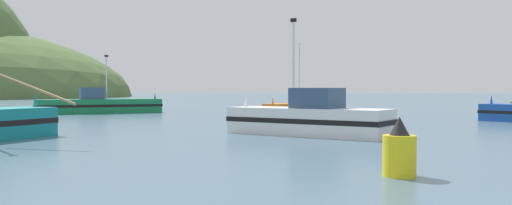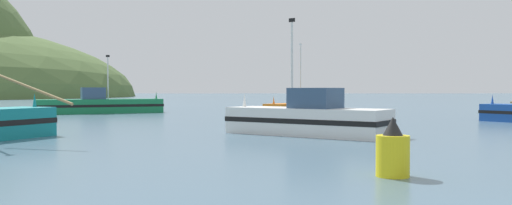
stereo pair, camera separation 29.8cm
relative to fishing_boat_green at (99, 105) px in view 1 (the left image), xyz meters
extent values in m
cone|color=#19479E|center=(32.54, -12.56, 0.79)|extent=(0.28, 0.28, 0.70)
cone|color=#147F84|center=(3.25, -23.97, 0.98)|extent=(0.27, 0.27, 0.70)
cylinder|color=#997F4C|center=(4.92, -28.70, 1.62)|extent=(4.40, 2.24, 1.50)
cube|color=#197A47|center=(0.06, 0.03, -0.13)|extent=(11.66, 6.63, 1.39)
cube|color=black|center=(0.06, 0.03, -0.06)|extent=(11.77, 6.69, 0.25)
cone|color=#197A47|center=(5.04, 2.19, 0.92)|extent=(0.26, 0.26, 0.70)
cube|color=#334C6B|center=(-0.64, -0.28, 1.14)|extent=(2.65, 2.34, 1.14)
cylinder|color=silver|center=(0.65, 0.28, 2.62)|extent=(0.12, 0.12, 4.11)
cube|color=black|center=(0.65, 0.28, 4.79)|extent=(0.34, 0.17, 0.20)
cube|color=white|center=(17.14, -24.20, -0.13)|extent=(8.37, 7.05, 1.39)
cube|color=black|center=(17.14, -24.20, -0.06)|extent=(8.45, 7.12, 0.25)
cone|color=white|center=(13.98, -21.91, 0.92)|extent=(0.28, 0.28, 0.70)
cube|color=#334C6B|center=(17.58, -24.52, 1.08)|extent=(3.01, 2.99, 1.03)
cylinder|color=silver|center=(16.45, -23.69, 2.79)|extent=(0.12, 0.12, 4.44)
cube|color=black|center=(16.45, -23.69, 5.13)|extent=(0.31, 0.24, 0.20)
cube|color=orange|center=(19.94, 0.55, -0.32)|extent=(8.46, 9.59, 1.01)
cube|color=white|center=(19.94, 0.55, -0.27)|extent=(8.55, 9.69, 0.18)
cone|color=orange|center=(16.72, -3.30, 0.53)|extent=(0.28, 0.28, 0.70)
cube|color=gray|center=(20.59, 1.34, 0.67)|extent=(2.86, 2.98, 0.97)
cylinder|color=silver|center=(19.57, 0.12, 3.01)|extent=(0.12, 0.12, 5.66)
cube|color=white|center=(19.57, 0.12, 5.96)|extent=(0.25, 0.30, 0.20)
cylinder|color=yellow|center=(17.92, -36.79, -0.27)|extent=(0.89, 0.89, 1.11)
cone|color=black|center=(17.92, -36.79, 0.54)|extent=(0.54, 0.54, 0.50)
camera|label=1|loc=(13.61, -50.43, 1.52)|focal=36.06mm
camera|label=2|loc=(13.91, -50.43, 1.52)|focal=36.06mm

